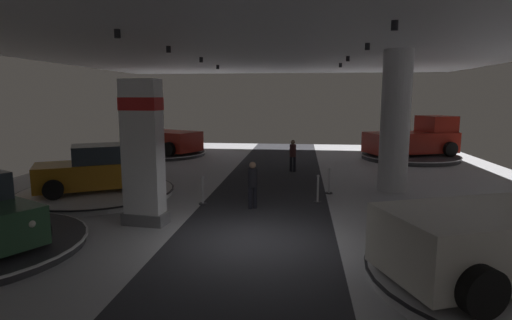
{
  "coord_description": "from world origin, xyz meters",
  "views": [
    {
      "loc": [
        1.23,
        -10.05,
        3.73
      ],
      "look_at": [
        -0.43,
        4.69,
        1.4
      ],
      "focal_mm": 28.52,
      "sensor_mm": 36.0,
      "label": 1
    }
  ],
  "objects": [
    {
      "name": "pickup_truck_deep_left",
      "position": [
        -7.98,
        15.04,
        1.16
      ],
      "size": [
        5.68,
        4.36,
        2.3
      ],
      "color": "maroon",
      "rests_on": "display_platform_deep_left"
    },
    {
      "name": "ceiling_with_spotlights",
      "position": [
        -0.0,
        -0.0,
        5.55
      ],
      "size": [
        24.0,
        44.0,
        0.39
      ],
      "color": "silver"
    },
    {
      "name": "display_platform_deep_left",
      "position": [
        -7.69,
        14.9,
        0.13
      ],
      "size": [
        5.68,
        5.68,
        0.22
      ],
      "color": "#333338",
      "rests_on": "ground"
    },
    {
      "name": "column_right",
      "position": [
        4.88,
        6.41,
        2.75
      ],
      "size": [
        1.13,
        1.13,
        5.5
      ],
      "color": "silver",
      "rests_on": "ground"
    },
    {
      "name": "display_platform_mid_left",
      "position": [
        -6.42,
        4.2,
        0.13
      ],
      "size": [
        5.68,
        5.68,
        0.23
      ],
      "color": "silver",
      "rests_on": "ground"
    },
    {
      "name": "stanchion_c",
      "position": [
        1.84,
        4.1,
        0.37
      ],
      "size": [
        0.28,
        0.28,
        1.01
      ],
      "color": "#333338",
      "rests_on": "ground"
    },
    {
      "name": "display_platform_near_right",
      "position": [
        5.42,
        -1.94,
        0.15
      ],
      "size": [
        5.68,
        5.68,
        0.26
      ],
      "color": "#B7B7BC",
      "rests_on": "ground"
    },
    {
      "name": "brand_sign_pylon",
      "position": [
        -3.29,
        1.08,
        2.18
      ],
      "size": [
        1.33,
        0.79,
        4.21
      ],
      "color": "slate",
      "rests_on": "ground"
    },
    {
      "name": "pickup_truck_deep_right",
      "position": [
        7.99,
        14.99,
        1.21
      ],
      "size": [
        5.7,
        4.06,
        2.3
      ],
      "color": "maroon",
      "rests_on": "display_platform_deep_right"
    },
    {
      "name": "stanchion_b",
      "position": [
        -2.16,
        3.44,
        0.37
      ],
      "size": [
        0.28,
        0.28,
        1.01
      ],
      "color": "#333338",
      "rests_on": "ground"
    },
    {
      "name": "display_car_mid_left",
      "position": [
        -6.39,
        4.21,
        0.99
      ],
      "size": [
        4.54,
        3.67,
        1.71
      ],
      "color": "#B77519",
      "rests_on": "display_platform_mid_left"
    },
    {
      "name": "display_platform_deep_right",
      "position": [
        7.69,
        14.88,
        0.15
      ],
      "size": [
        5.68,
        5.68,
        0.27
      ],
      "color": "#333338",
      "rests_on": "ground"
    },
    {
      "name": "visitor_walking_far",
      "position": [
        -0.36,
        3.09,
        0.91
      ],
      "size": [
        0.32,
        0.32,
        1.59
      ],
      "color": "black",
      "rests_on": "ground"
    },
    {
      "name": "visitor_walking_near",
      "position": [
        0.82,
        10.03,
        0.91
      ],
      "size": [
        0.32,
        0.32,
        1.59
      ],
      "color": "black",
      "rests_on": "ground"
    },
    {
      "name": "stanchion_a",
      "position": [
        2.33,
        5.53,
        0.37
      ],
      "size": [
        0.28,
        0.28,
        1.01
      ],
      "color": "#333338",
      "rests_on": "ground"
    },
    {
      "name": "ground",
      "position": [
        0.0,
        0.0,
        -0.02
      ],
      "size": [
        24.0,
        44.0,
        0.06
      ],
      "color": "#B2B2B7"
    }
  ]
}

